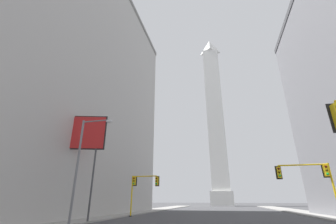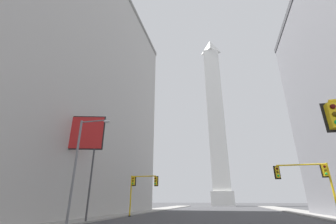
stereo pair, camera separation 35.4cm
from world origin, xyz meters
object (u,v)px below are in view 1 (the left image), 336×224
Objects in this scene: traffic_light_mid_left at (141,185)px; billboard_sign at (82,136)px; traffic_light_mid_right at (312,177)px; street_lamp at (83,158)px; obelisk at (215,115)px.

billboard_sign is at bearing -108.30° from traffic_light_mid_left.
traffic_light_mid_right is 0.59× the size of street_lamp.
street_lamp is (-1.16, -12.44, 1.64)m from traffic_light_mid_left.
obelisk reaches higher than street_lamp.
street_lamp reaches higher than traffic_light_mid_right.
traffic_light_mid_left is 12.60m from street_lamp.
street_lamp reaches higher than traffic_light_mid_left.
billboard_sign is (-3.32, -10.02, 4.49)m from traffic_light_mid_left.
street_lamp is (-11.02, -73.01, -30.12)m from obelisk.
billboard_sign reaches higher than traffic_light_mid_left.
traffic_light_mid_left is at bearing 165.37° from traffic_light_mid_right.
street_lamp is 4.32m from billboard_sign.
traffic_light_mid_right is (9.53, -65.63, -31.56)m from obelisk.
obelisk is 13.72× the size of traffic_light_mid_right.
traffic_light_mid_left is 20.05m from traffic_light_mid_right.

